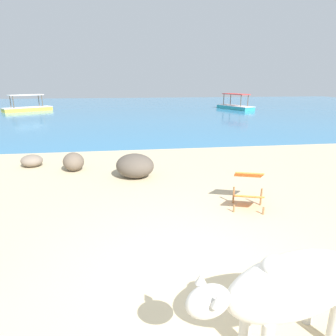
# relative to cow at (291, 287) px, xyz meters

# --- Properties ---
(sand_beach) EXTENTS (18.00, 14.00, 0.04)m
(sand_beach) POSITION_rel_cow_xyz_m (-0.70, 1.03, -0.66)
(sand_beach) COLOR #CCB78E
(sand_beach) RESTS_ON ground
(water_surface) EXTENTS (60.00, 36.00, 0.03)m
(water_surface) POSITION_rel_cow_xyz_m (-0.70, 23.03, -0.68)
(water_surface) COLOR teal
(water_surface) RESTS_ON ground
(cow) EXTENTS (1.74, 0.79, 0.97)m
(cow) POSITION_rel_cow_xyz_m (0.00, 0.00, 0.00)
(cow) COLOR beige
(cow) RESTS_ON sand_beach
(deck_chair_near) EXTENTS (0.75, 0.90, 0.68)m
(deck_chair_near) POSITION_rel_cow_xyz_m (0.92, 3.02, -0.26)
(deck_chair_near) COLOR olive
(deck_chair_near) RESTS_ON sand_beach
(shore_rock_large) EXTENTS (0.68, 0.77, 0.48)m
(shore_rock_large) POSITION_rel_cow_xyz_m (-2.76, 5.86, -0.40)
(shore_rock_large) COLOR #6B5B4C
(shore_rock_large) RESTS_ON sand_beach
(shore_rock_medium) EXTENTS (0.81, 0.80, 0.33)m
(shore_rock_medium) POSITION_rel_cow_xyz_m (-3.99, 6.41, -0.47)
(shore_rock_medium) COLOR gray
(shore_rock_medium) RESTS_ON sand_beach
(shore_rock_small) EXTENTS (1.25, 1.21, 0.59)m
(shore_rock_small) POSITION_rel_cow_xyz_m (-1.16, 5.05, -0.34)
(shore_rock_small) COLOR brown
(shore_rock_small) RESTS_ON sand_beach
(boat_yellow) EXTENTS (3.69, 3.02, 1.29)m
(boat_yellow) POSITION_rel_cow_xyz_m (-9.12, 23.11, -0.39)
(boat_yellow) COLOR gold
(boat_yellow) RESTS_ON water_surface
(boat_teal) EXTENTS (2.38, 3.84, 1.29)m
(boat_teal) POSITION_rel_cow_xyz_m (7.93, 22.28, -0.39)
(boat_teal) COLOR teal
(boat_teal) RESTS_ON water_surface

